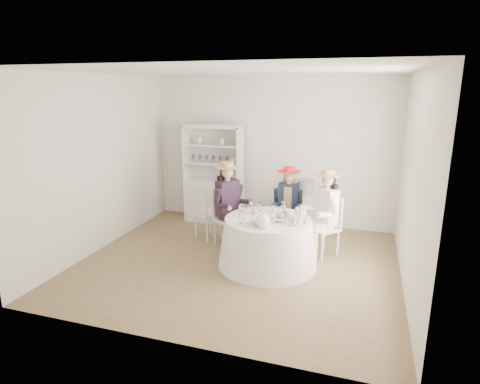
% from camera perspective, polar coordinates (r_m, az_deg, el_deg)
% --- Properties ---
extents(ground, '(4.50, 4.50, 0.00)m').
position_cam_1_polar(ground, '(5.96, -0.30, -10.05)').
color(ground, brown).
rests_on(ground, ground).
extents(ceiling, '(4.50, 4.50, 0.00)m').
position_cam_1_polar(ceiling, '(5.42, -0.34, 16.87)').
color(ceiling, white).
rests_on(ceiling, wall_back).
extents(wall_back, '(4.50, 0.00, 4.50)m').
position_cam_1_polar(wall_back, '(7.43, 4.47, 5.79)').
color(wall_back, white).
rests_on(wall_back, ground).
extents(wall_front, '(4.50, 0.00, 4.50)m').
position_cam_1_polar(wall_front, '(3.74, -9.82, -3.34)').
color(wall_front, white).
rests_on(wall_front, ground).
extents(wall_left, '(0.00, 4.50, 4.50)m').
position_cam_1_polar(wall_left, '(6.57, -19.37, 3.83)').
color(wall_left, white).
rests_on(wall_left, ground).
extents(wall_right, '(0.00, 4.50, 4.50)m').
position_cam_1_polar(wall_right, '(5.31, 23.48, 1.00)').
color(wall_right, white).
rests_on(wall_right, ground).
extents(tea_table, '(1.42, 1.42, 0.70)m').
position_cam_1_polar(tea_table, '(5.79, 3.95, -7.12)').
color(tea_table, white).
rests_on(tea_table, ground).
extents(hutch, '(1.25, 0.84, 1.83)m').
position_cam_1_polar(hutch, '(7.59, -3.67, 0.63)').
color(hutch, silver).
rests_on(hutch, ground).
extents(side_table, '(0.47, 0.47, 0.65)m').
position_cam_1_polar(side_table, '(7.21, 9.18, -2.98)').
color(side_table, silver).
rests_on(side_table, ground).
extents(hatbox, '(0.35, 0.35, 0.28)m').
position_cam_1_polar(hatbox, '(7.09, 9.34, 0.62)').
color(hatbox, black).
rests_on(hatbox, side_table).
extents(guest_left, '(0.59, 0.56, 1.37)m').
position_cam_1_polar(guest_left, '(6.33, -1.66, -1.08)').
color(guest_left, silver).
rests_on(guest_left, ground).
extents(guest_mid, '(0.46, 0.48, 1.27)m').
position_cam_1_polar(guest_mid, '(6.51, 6.86, -1.24)').
color(guest_mid, silver).
rests_on(guest_mid, ground).
extents(guest_right, '(0.56, 0.57, 1.33)m').
position_cam_1_polar(guest_right, '(6.10, 12.00, -2.24)').
color(guest_right, silver).
rests_on(guest_right, ground).
extents(spare_chair, '(0.52, 0.52, 0.93)m').
position_cam_1_polar(spare_chair, '(6.72, -5.00, -2.65)').
color(spare_chair, silver).
rests_on(spare_chair, ground).
extents(teacup_a, '(0.11, 0.11, 0.07)m').
position_cam_1_polar(teacup_a, '(5.86, 2.06, -2.77)').
color(teacup_a, white).
rests_on(teacup_a, tea_table).
extents(teacup_b, '(0.08, 0.08, 0.07)m').
position_cam_1_polar(teacup_b, '(5.93, 4.82, -2.62)').
color(teacup_b, white).
rests_on(teacup_b, tea_table).
extents(teacup_c, '(0.08, 0.08, 0.06)m').
position_cam_1_polar(teacup_c, '(5.82, 6.68, -3.05)').
color(teacup_c, white).
rests_on(teacup_c, tea_table).
extents(flower_bowl, '(0.29, 0.29, 0.06)m').
position_cam_1_polar(flower_bowl, '(5.58, 5.78, -3.82)').
color(flower_bowl, white).
rests_on(flower_bowl, tea_table).
extents(flower_arrangement, '(0.17, 0.17, 0.06)m').
position_cam_1_polar(flower_arrangement, '(5.60, 6.33, -3.19)').
color(flower_arrangement, pink).
rests_on(flower_arrangement, tea_table).
extents(table_teapot, '(0.28, 0.20, 0.21)m').
position_cam_1_polar(table_teapot, '(5.28, 3.29, -4.18)').
color(table_teapot, white).
rests_on(table_teapot, tea_table).
extents(sandwich_plate, '(0.29, 0.29, 0.06)m').
position_cam_1_polar(sandwich_plate, '(5.38, 1.92, -4.60)').
color(sandwich_plate, white).
rests_on(sandwich_plate, tea_table).
extents(cupcake_stand, '(0.24, 0.24, 0.22)m').
position_cam_1_polar(cupcake_stand, '(5.47, 8.51, -3.71)').
color(cupcake_stand, white).
rests_on(cupcake_stand, tea_table).
extents(stemware_set, '(0.89, 0.89, 0.15)m').
position_cam_1_polar(stemware_set, '(5.64, 4.02, -3.08)').
color(stemware_set, white).
rests_on(stemware_set, tea_table).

